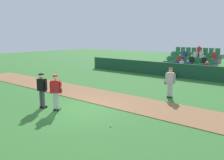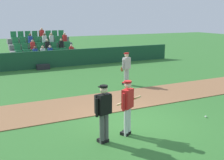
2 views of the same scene
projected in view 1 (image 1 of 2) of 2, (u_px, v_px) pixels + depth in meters
name	position (u px, v px, depth m)	size (l,w,h in m)	color
ground_plane	(79.00, 109.00, 11.92)	(80.00, 80.00, 0.00)	#33702D
infield_dirt_path	(112.00, 99.00, 13.83)	(28.00, 2.74, 0.03)	#936642
dugout_fence	(180.00, 71.00, 20.70)	(20.00, 0.16, 1.23)	#19472D
stadium_bleachers	(190.00, 66.00, 22.40)	(5.00, 3.80, 2.70)	slate
batter_red_jersey	(56.00, 91.00, 11.51)	(0.74, 0.70, 1.76)	silver
umpire_home_plate	(42.00, 89.00, 11.94)	(0.58, 0.37, 1.76)	#4C4C4C
runner_grey_jersey	(170.00, 82.00, 13.91)	(0.67, 0.37, 1.76)	#B2B2B2
baseball	(111.00, 126.00, 9.63)	(0.07, 0.07, 0.07)	white
equipment_bag	(170.00, 76.00, 20.83)	(0.90, 0.36, 0.36)	#232328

